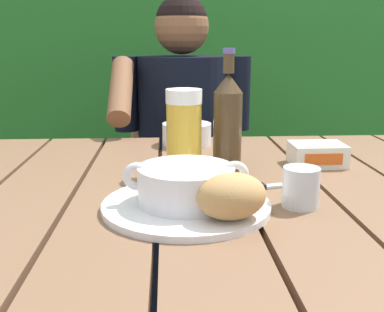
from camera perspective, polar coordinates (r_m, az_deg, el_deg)
The scene contains 13 objects.
dining_table at distance 0.97m, azimuth 0.83°, elevation -8.56°, with size 1.47×0.96×0.78m.
hedge_backdrop at distance 2.60m, azimuth -5.06°, elevation 11.15°, with size 3.54×0.90×1.99m.
chair_near_diner at distance 1.91m, azimuth -1.34°, elevation -4.14°, with size 0.42×0.46×0.97m.
person_eating at distance 1.65m, azimuth -1.26°, elevation 1.98°, with size 0.48×0.47×1.22m.
serving_plate at distance 0.81m, azimuth -0.72°, elevation -6.11°, with size 0.30×0.30×0.01m.
soup_bowl at distance 0.80m, azimuth -0.73°, elevation -3.42°, with size 0.22×0.17×0.07m.
bread_roll at distance 0.73m, azimuth 4.90°, elevation -4.98°, with size 0.13×0.11×0.07m.
beer_glass at distance 1.00m, azimuth -0.99°, elevation 2.94°, with size 0.08×0.08×0.19m.
beer_bottle at distance 1.04m, azimuth 4.43°, elevation 4.43°, with size 0.06×0.06×0.27m.
water_glass_small at distance 0.84m, azimuth 13.31°, elevation -3.78°, with size 0.07×0.07×0.07m.
butter_tub at distance 1.13m, azimuth 15.23°, elevation 0.19°, with size 0.12×0.10×0.05m.
table_knife at distance 0.93m, azimuth 8.80°, elevation -3.73°, with size 0.15×0.05×0.01m.
diner_bowl at distance 1.30m, azimuth -0.64°, elevation 2.74°, with size 0.14×0.14×0.06m.
Camera 1 is at (-0.06, -0.90, 1.07)m, focal length 43.12 mm.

